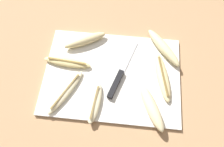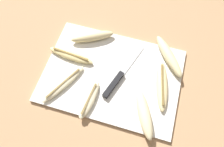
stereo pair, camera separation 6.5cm
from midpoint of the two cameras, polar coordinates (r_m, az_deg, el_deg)
ground_plane at (r=0.85m, az=2.21°, el=-0.83°), size 4.00×4.00×0.00m
cutting_board at (r=0.84m, az=2.22°, el=-0.65°), size 0.52×0.37×0.01m
knife at (r=0.82m, az=3.60°, el=-1.81°), size 0.10×0.26×0.02m
banana_mellow_near at (r=0.83m, az=15.12°, el=-3.18°), size 0.08×0.21×0.02m
banana_ripe_center at (r=0.90m, az=-3.09°, el=9.44°), size 0.17×0.12×0.03m
banana_pale_long at (r=0.82m, az=-10.37°, el=-2.86°), size 0.12×0.19×0.02m
banana_golden_short at (r=0.87m, az=-8.55°, el=4.52°), size 0.19×0.05×0.02m
banana_bright_far at (r=0.79m, az=-3.61°, el=-6.97°), size 0.06×0.16×0.02m
banana_soft_right at (r=0.89m, az=16.68°, el=4.22°), size 0.15×0.18×0.03m
banana_cream_curved at (r=0.78m, az=10.87°, el=-10.59°), size 0.12×0.18×0.04m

